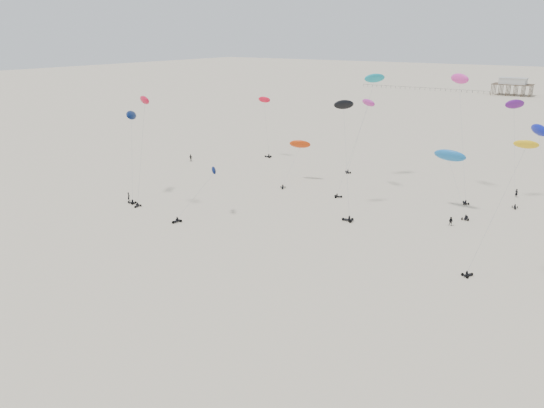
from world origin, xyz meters
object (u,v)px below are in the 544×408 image
Objects in this scene: rig_0 at (143,125)px; rig_8 at (345,140)px; spectator_0 at (129,201)px; pavilion_main at (512,88)px; rig_4 at (298,148)px.

rig_0 is 1.01× the size of rig_8.
pavilion_main is at bearing -41.89° from spectator_0.
pavilion_main reaches higher than spectator_0.
rig_8 reaches higher than spectator_0.
spectator_0 is at bearing 34.19° from rig_4.
rig_8 is 47.62m from spectator_0.
rig_4 is 41.38m from spectator_0.
rig_8 reaches higher than rig_4.
rig_4 reaches higher than pavilion_main.
rig_4 is at bearing 46.07° from rig_8.
rig_0 reaches higher than spectator_0.
rig_8 is at bearing -98.52° from spectator_0.
pavilion_main is 9.74× the size of spectator_0.
rig_0 is (-23.14, -258.89, 12.51)m from pavilion_main.
spectator_0 is at bearing 109.17° from rig_8.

